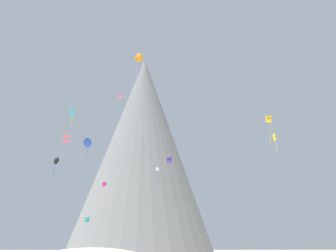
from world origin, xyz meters
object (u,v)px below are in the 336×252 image
object	(u,v)px
kite_yellow_mid	(275,139)
kite_cyan_mid	(72,113)
kite_rainbow_mid	(67,139)
kite_white_mid	(157,172)
kite_teal_low	(87,220)
kite_gold_high	(269,119)
kite_black_mid	(56,161)
kite_magenta_mid	(104,185)
kite_blue_mid	(88,143)
kite_pink_high	(121,96)
rock_massif	(145,160)
kite_orange_high	(139,58)
kite_indigo_mid	(169,160)

from	to	relation	value
kite_yellow_mid	kite_cyan_mid	world-z (taller)	kite_cyan_mid
kite_rainbow_mid	kite_white_mid	bearing A→B (deg)	-134.58
kite_teal_low	kite_gold_high	distance (m)	42.67
kite_black_mid	kite_rainbow_mid	size ratio (longest dim) A/B	2.53
kite_white_mid	kite_gold_high	bearing A→B (deg)	44.21
kite_black_mid	kite_yellow_mid	xyz separation A→B (m)	(41.84, -19.00, -0.16)
kite_magenta_mid	kite_white_mid	bearing A→B (deg)	-43.91
kite_teal_low	kite_blue_mid	world-z (taller)	kite_blue_mid
kite_pink_high	kite_cyan_mid	distance (m)	30.64
rock_massif	kite_black_mid	distance (m)	46.84
kite_gold_high	kite_white_mid	bearing A→B (deg)	-133.20
kite_pink_high	kite_orange_high	bearing A→B (deg)	-132.90
kite_white_mid	kite_pink_high	xyz separation A→B (m)	(-9.31, -7.82, 17.37)
kite_pink_high	kite_magenta_mid	bearing A→B (deg)	-171.75
kite_teal_low	kite_orange_high	bearing A→B (deg)	172.93
kite_black_mid	kite_white_mid	bearing A→B (deg)	61.95
rock_massif	kite_orange_high	world-z (taller)	rock_massif
kite_blue_mid	kite_white_mid	size ratio (longest dim) A/B	0.91
kite_gold_high	kite_blue_mid	xyz separation A→B (m)	(-38.90, 16.87, -0.61)
kite_indigo_mid	kite_orange_high	bearing A→B (deg)	-26.69
kite_black_mid	kite_gold_high	size ratio (longest dim) A/B	0.81
kite_gold_high	rock_massif	bearing A→B (deg)	-150.75
kite_teal_low	kite_rainbow_mid	bearing A→B (deg)	117.93
kite_indigo_mid	kite_rainbow_mid	size ratio (longest dim) A/B	0.86
kite_teal_low	kite_magenta_mid	world-z (taller)	kite_magenta_mid
kite_cyan_mid	kite_orange_high	bearing A→B (deg)	145.67
kite_blue_mid	kite_white_mid	world-z (taller)	kite_blue_mid
kite_gold_high	kite_indigo_mid	xyz separation A→B (m)	(-19.51, 11.43, -5.94)
kite_white_mid	kite_blue_mid	bearing A→B (deg)	-70.62
rock_massif	kite_blue_mid	world-z (taller)	rock_massif
kite_gold_high	kite_indigo_mid	world-z (taller)	kite_gold_high
kite_magenta_mid	rock_massif	bearing A→B (deg)	-13.50
rock_massif	kite_gold_high	size ratio (longest dim) A/B	12.00
kite_orange_high	kite_gold_high	xyz separation A→B (m)	(26.54, -0.20, -13.46)
kite_magenta_mid	kite_white_mid	distance (m)	18.43
kite_blue_mid	kite_indigo_mid	world-z (taller)	kite_blue_mid
kite_teal_low	kite_yellow_mid	world-z (taller)	kite_yellow_mid
kite_black_mid	kite_pink_high	xyz separation A→B (m)	(12.97, 4.95, 17.59)
kite_orange_high	kite_blue_mid	size ratio (longest dim) A/B	1.00
kite_white_mid	rock_massif	bearing A→B (deg)	-172.30
kite_rainbow_mid	kite_magenta_mid	bearing A→B (deg)	-125.39
kite_yellow_mid	kite_magenta_mid	size ratio (longest dim) A/B	0.59
kite_orange_high	kite_pink_high	world-z (taller)	kite_orange_high
kite_orange_high	kite_indigo_mid	bearing A→B (deg)	81.99
rock_massif	kite_indigo_mid	distance (m)	41.95
kite_yellow_mid	kite_indigo_mid	world-z (taller)	kite_indigo_mid
kite_black_mid	kite_rainbow_mid	world-z (taller)	kite_rainbow_mid
kite_cyan_mid	kite_blue_mid	bearing A→B (deg)	-168.96
kite_teal_low	kite_magenta_mid	bearing A→B (deg)	-158.08
kite_gold_high	kite_rainbow_mid	bearing A→B (deg)	-82.29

